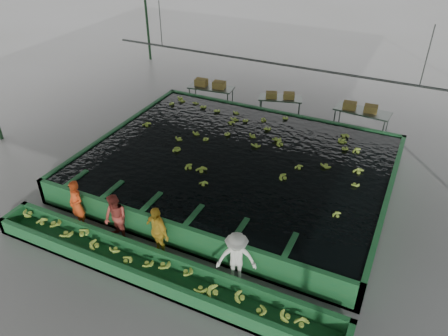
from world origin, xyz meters
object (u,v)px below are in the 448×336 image
at_px(sorting_trough, 155,271).
at_px(worker_d, 236,259).
at_px(flotation_tank, 237,167).
at_px(worker_b, 116,218).
at_px(worker_c, 157,231).
at_px(packing_table_right, 361,122).
at_px(box_stack_mid, 280,98).
at_px(packing_table_mid, 280,107).
at_px(box_stack_right, 360,110).
at_px(worker_a, 77,205).
at_px(box_stack_left, 210,87).
at_px(packing_table_left, 211,96).

bearing_deg(sorting_trough, worker_d, 22.57).
bearing_deg(sorting_trough, flotation_tank, 90.00).
height_order(worker_b, worker_c, worker_c).
height_order(packing_table_right, box_stack_mid, packing_table_right).
bearing_deg(flotation_tank, packing_table_mid, 93.57).
height_order(worker_d, box_stack_right, worker_d).
bearing_deg(worker_a, worker_d, 14.10).
xyz_separation_m(flotation_tank, worker_a, (-3.16, -4.30, 0.32)).
relative_size(worker_d, box_stack_left, 1.10).
relative_size(packing_table_left, box_stack_right, 1.52).
relative_size(sorting_trough, worker_a, 6.46).
height_order(packing_table_mid, box_stack_mid, box_stack_mid).
height_order(flotation_tank, worker_b, worker_b).
xyz_separation_m(worker_a, box_stack_right, (6.21, 9.51, 0.22)).
bearing_deg(packing_table_right, sorting_trough, -106.98).
relative_size(worker_c, box_stack_mid, 1.30).
distance_m(flotation_tank, worker_d, 4.72).
xyz_separation_m(packing_table_left, packing_table_mid, (3.18, 0.39, -0.04)).
relative_size(packing_table_right, box_stack_right, 1.64).
bearing_deg(box_stack_right, packing_table_mid, 177.57).
xyz_separation_m(worker_a, packing_table_right, (6.32, 9.56, -0.28)).
xyz_separation_m(box_stack_mid, box_stack_right, (3.39, -0.09, 0.15)).
height_order(worker_a, box_stack_right, worker_a).
bearing_deg(box_stack_mid, box_stack_left, -174.15).
xyz_separation_m(worker_c, box_stack_left, (-3.17, 9.27, 0.13)).
bearing_deg(packing_table_mid, flotation_tank, -86.43).
xyz_separation_m(sorting_trough, worker_b, (-1.77, 0.80, 0.50)).
height_order(sorting_trough, box_stack_right, box_stack_right).
relative_size(worker_c, worker_d, 1.01).
bearing_deg(box_stack_mid, worker_c, -90.31).
xyz_separation_m(packing_table_mid, box_stack_left, (-3.23, -0.38, 0.50)).
bearing_deg(worker_a, worker_c, 14.10).
distance_m(worker_c, worker_d, 2.32).
distance_m(box_stack_left, box_stack_right, 6.62).
distance_m(flotation_tank, worker_c, 4.33).
relative_size(worker_c, packing_table_left, 0.78).
height_order(sorting_trough, packing_table_mid, packing_table_mid).
relative_size(worker_c, packing_table_mid, 0.85).
relative_size(sorting_trough, worker_b, 6.66).
bearing_deg(box_stack_right, worker_a, -123.15).
height_order(worker_a, packing_table_right, worker_a).
height_order(worker_a, packing_table_mid, worker_a).
height_order(sorting_trough, worker_d, worker_d).
bearing_deg(box_stack_right, worker_c, -109.91).
relative_size(flotation_tank, box_stack_left, 7.08).
distance_m(worker_a, box_stack_left, 9.28).
relative_size(worker_d, packing_table_right, 0.71).
xyz_separation_m(box_stack_left, box_stack_right, (6.62, 0.24, 0.07)).
xyz_separation_m(flotation_tank, worker_d, (1.92, -4.30, 0.33)).
distance_m(box_stack_left, box_stack_mid, 3.24).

